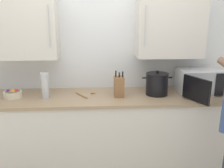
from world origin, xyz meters
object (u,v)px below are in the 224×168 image
object	(u,v)px
fruit_bowl	(13,94)
wooden_spoon	(87,94)
microwave_oven	(198,81)
knife_block	(119,86)
thermos_flask	(45,85)
stock_pot	(157,84)

from	to	relation	value
fruit_bowl	wooden_spoon	bearing A→B (deg)	2.80
microwave_oven	knife_block	size ratio (longest dim) A/B	2.26
fruit_bowl	thermos_flask	size ratio (longest dim) A/B	0.70
stock_pot	thermos_flask	bearing A→B (deg)	-178.06
microwave_oven	stock_pot	xyz separation A→B (m)	(-0.50, -0.04, -0.01)
microwave_oven	stock_pot	distance (m)	0.50
knife_block	fruit_bowl	size ratio (longest dim) A/B	1.52
knife_block	thermos_flask	bearing A→B (deg)	-179.47
wooden_spoon	microwave_oven	bearing A→B (deg)	-0.15
microwave_oven	wooden_spoon	size ratio (longest dim) A/B	2.83
microwave_oven	knife_block	world-z (taller)	knife_block
microwave_oven	thermos_flask	bearing A→B (deg)	-177.44
microwave_oven	wooden_spoon	world-z (taller)	microwave_oven
microwave_oven	fruit_bowl	bearing A→B (deg)	-179.01
wooden_spoon	thermos_flask	size ratio (longest dim) A/B	0.85
stock_pot	fruit_bowl	bearing A→B (deg)	-179.96
microwave_oven	thermos_flask	size ratio (longest dim) A/B	2.41
knife_block	stock_pot	size ratio (longest dim) A/B	0.86
knife_block	fruit_bowl	world-z (taller)	knife_block
knife_block	wooden_spoon	size ratio (longest dim) A/B	1.25
knife_block	thermos_flask	world-z (taller)	knife_block
microwave_oven	thermos_flask	world-z (taller)	thermos_flask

